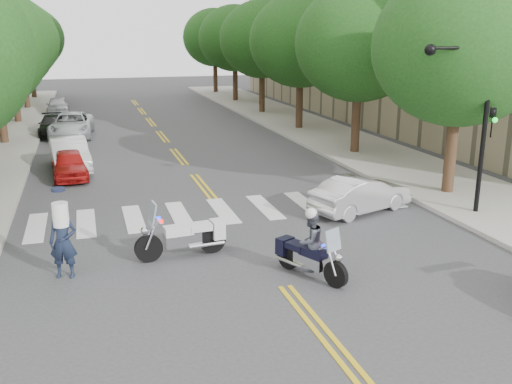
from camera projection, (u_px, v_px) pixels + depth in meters
name	position (u px, v px, depth m)	size (l,w,h in m)	color
ground	(285.00, 287.00, 14.10)	(140.00, 140.00, 0.00)	#38383A
sidewalk_right	(309.00, 128.00, 37.00)	(5.00, 60.00, 0.15)	#9E9991
tree_l_3	(9.00, 40.00, 37.80)	(6.40, 6.40, 8.45)	#382316
tree_l_4	(20.00, 39.00, 45.17)	(6.40, 6.40, 8.45)	#382316
tree_l_5	(28.00, 38.00, 52.54)	(6.40, 6.40, 8.45)	#382316
tree_r_0	(461.00, 47.00, 20.58)	(6.40, 6.40, 8.45)	#382316
tree_r_1	(360.00, 43.00, 27.95)	(6.40, 6.40, 8.45)	#382316
tree_r_2	(301.00, 41.00, 35.33)	(6.40, 6.40, 8.45)	#382316
tree_r_3	(262.00, 39.00, 42.70)	(6.40, 6.40, 8.45)	#382316
tree_r_4	(235.00, 38.00, 50.07)	(6.40, 6.40, 8.45)	#382316
tree_r_5	(215.00, 38.00, 57.44)	(6.40, 6.40, 8.45)	#382316
traffic_signal_pole	(474.00, 107.00, 18.47)	(2.82, 0.42, 6.00)	black
motorcycle_police	(309.00, 246.00, 14.49)	(1.24, 2.15, 1.86)	black
motorcycle_parked	(189.00, 236.00, 15.91)	(2.59, 0.74, 1.67)	black
officer_standing	(63.00, 242.00, 14.42)	(0.70, 0.46, 1.91)	#171F34
convertible	(361.00, 194.00, 19.82)	(1.35, 3.87, 1.27)	silver
parked_car_a	(69.00, 164.00, 24.47)	(1.43, 3.56, 1.21)	#AB1412
parked_car_b	(70.00, 154.00, 25.85)	(1.54, 4.42, 1.46)	silver
parked_car_c	(71.00, 125.00, 34.12)	(2.39, 5.17, 1.44)	silver
parked_car_d	(53.00, 125.00, 34.77)	(1.65, 4.05, 1.18)	black
parked_car_e	(58.00, 106.00, 43.50)	(1.58, 3.93, 1.34)	#A3A3A9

